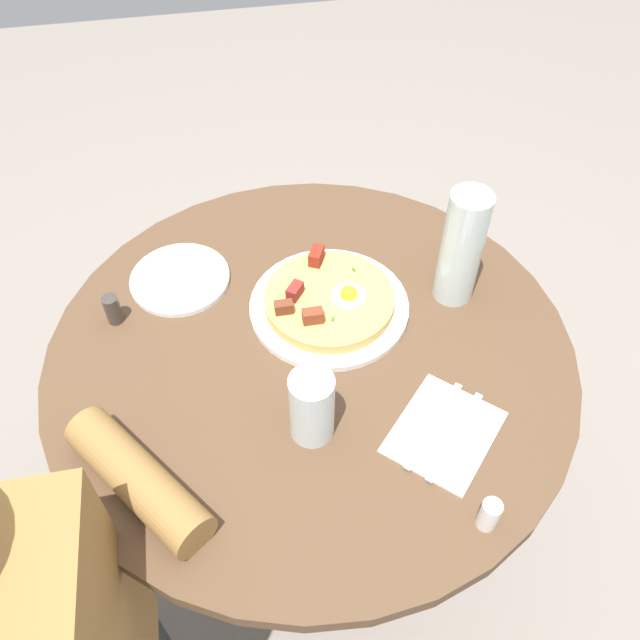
{
  "coord_description": "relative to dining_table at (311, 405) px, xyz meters",
  "views": [
    {
      "loc": [
        0.12,
        0.69,
        1.64
      ],
      "look_at": [
        -0.02,
        -0.04,
        0.77
      ],
      "focal_mm": 37.21,
      "sensor_mm": 36.0,
      "label": 1
    }
  ],
  "objects": [
    {
      "name": "pizza_plate",
      "position": [
        -0.05,
        -0.08,
        0.18
      ],
      "size": [
        0.28,
        0.28,
        0.01
      ],
      "primitive_type": "cylinder",
      "color": "white",
      "rests_on": "dining_table"
    },
    {
      "name": "bread_plate",
      "position": [
        0.21,
        -0.2,
        0.18
      ],
      "size": [
        0.18,
        0.18,
        0.01
      ],
      "primitive_type": "cylinder",
      "color": "white",
      "rests_on": "dining_table"
    },
    {
      "name": "water_bottle",
      "position": [
        -0.28,
        -0.08,
        0.29
      ],
      "size": [
        0.07,
        0.07,
        0.22
      ],
      "primitive_type": "cylinder",
      "color": "silver",
      "rests_on": "dining_table"
    },
    {
      "name": "water_glass",
      "position": [
        0.03,
        0.16,
        0.24
      ],
      "size": [
        0.07,
        0.07,
        0.13
      ],
      "primitive_type": "cylinder",
      "color": "silver",
      "rests_on": "dining_table"
    },
    {
      "name": "pepper_shaker",
      "position": [
        0.33,
        -0.13,
        0.21
      ],
      "size": [
        0.03,
        0.03,
        0.06
      ],
      "primitive_type": "cylinder",
      "color": "#3F3833",
      "rests_on": "dining_table"
    },
    {
      "name": "napkin",
      "position": [
        -0.17,
        0.2,
        0.18
      ],
      "size": [
        0.22,
        0.22,
        0.0
      ],
      "primitive_type": "cube",
      "rotation": [
        0.0,
        0.0,
        0.81
      ],
      "color": "white",
      "rests_on": "dining_table"
    },
    {
      "name": "knife",
      "position": [
        -0.19,
        0.22,
        0.19
      ],
      "size": [
        0.13,
        0.14,
        0.0
      ],
      "primitive_type": "cube",
      "rotation": [
        0.0,
        0.0,
        0.81
      ],
      "color": "silver",
      "rests_on": "napkin"
    },
    {
      "name": "dining_table",
      "position": [
        0.0,
        0.0,
        0.0
      ],
      "size": [
        0.9,
        0.9,
        0.75
      ],
      "color": "brown",
      "rests_on": "ground_plane"
    },
    {
      "name": "breakfast_pizza",
      "position": [
        -0.05,
        -0.08,
        0.2
      ],
      "size": [
        0.23,
        0.23,
        0.05
      ],
      "color": "tan",
      "rests_on": "pizza_plate"
    },
    {
      "name": "fork",
      "position": [
        -0.16,
        0.19,
        0.19
      ],
      "size": [
        0.13,
        0.14,
        0.0
      ],
      "primitive_type": "cube",
      "rotation": [
        0.0,
        0.0,
        0.81
      ],
      "color": "silver",
      "rests_on": "napkin"
    },
    {
      "name": "ground_plane",
      "position": [
        0.0,
        0.0,
        -0.57
      ],
      "size": [
        6.0,
        6.0,
        0.0
      ],
      "primitive_type": "plane",
      "color": "gray"
    },
    {
      "name": "salt_shaker",
      "position": [
        -0.18,
        0.35,
        0.21
      ],
      "size": [
        0.03,
        0.03,
        0.06
      ],
      "primitive_type": "cylinder",
      "color": "white",
      "rests_on": "dining_table"
    }
  ]
}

